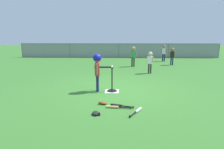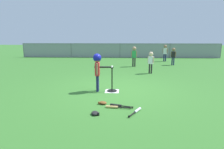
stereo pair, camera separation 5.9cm
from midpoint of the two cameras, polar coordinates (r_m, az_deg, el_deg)
ground_plane at (r=6.27m, az=1.85°, el=-4.59°), size 60.00×60.00×0.00m
home_plate at (r=6.09m, az=-0.28°, el=-5.03°), size 0.44×0.44×0.01m
batting_tee at (r=6.06m, az=-0.28°, el=-3.92°), size 0.32×0.32×0.76m
baseball_on_tee at (r=5.91m, az=-0.28°, el=2.35°), size 0.07×0.07×0.07m
batter_child at (r=5.93m, az=-4.71°, el=3.00°), size 0.64×0.35×1.21m
fielder_deep_left at (r=10.89m, az=6.31°, el=6.28°), size 0.34×0.23×1.15m
fielder_deep_right at (r=13.54m, az=15.37°, el=6.97°), size 0.31×0.23×1.14m
fielder_deep_center at (r=9.01m, az=11.31°, el=4.48°), size 0.27×0.21×1.03m
fielder_near_left at (r=11.95m, az=17.70°, el=5.95°), size 0.27×0.21×1.04m
spare_bat_silver at (r=4.52m, az=7.25°, el=-10.92°), size 0.34×0.52×0.06m
spare_bat_wood at (r=4.71m, az=0.58°, el=-9.83°), size 0.62×0.12×0.06m
spare_bat_black at (r=4.81m, az=1.71°, el=-9.36°), size 0.59×0.22×0.06m
glove_by_plate at (r=4.37m, az=-5.32°, el=-11.60°), size 0.22×0.25×0.07m
glove_near_bats at (r=4.98m, az=-3.05°, el=-8.57°), size 0.27×0.26×0.07m
outfield_fence at (r=15.36m, az=1.96°, el=7.45°), size 16.06×0.06×1.15m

